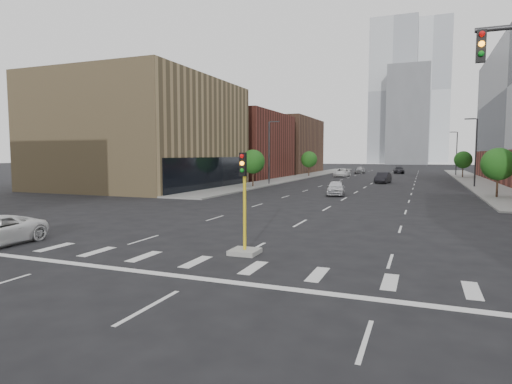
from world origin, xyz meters
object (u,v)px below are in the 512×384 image
Objects in this scene: car_near_left at (336,188)px; car_far_left at (342,173)px; median_traffic_signal at (244,232)px; car_distant at (360,170)px; car_deep_right at (399,170)px; car_mid_right at (383,178)px.

car_far_left is at bearing 90.84° from car_near_left.
median_traffic_signal reaches higher than car_distant.
car_deep_right is at bearing 78.36° from car_near_left.
car_far_left is 21.33m from car_deep_right.
car_mid_right is 0.85× the size of car_far_left.
car_far_left is 1.21× the size of car_distant.
car_distant is at bearing 86.88° from car_near_left.
car_far_left is at bearing 125.06° from car_mid_right.
car_mid_right reaches higher than car_far_left.
car_far_left is (-7.78, 67.79, -0.17)m from median_traffic_signal.
car_mid_right is 0.89× the size of car_deep_right.
median_traffic_signal reaches higher than car_deep_right.
car_far_left is at bearing 96.54° from median_traffic_signal.
median_traffic_signal is 86.80m from car_deep_right.
car_mid_right is (3.00, 22.18, 0.03)m from car_near_left.
car_far_left reaches higher than car_deep_right.
median_traffic_signal is at bearing -85.28° from car_mid_right.
car_mid_right is 19.35m from car_far_left.
median_traffic_signal is 0.89× the size of car_mid_right.
car_distant is (-5.02, 55.70, 0.03)m from car_near_left.
car_near_left is (-1.50, 28.63, -0.19)m from median_traffic_signal.
median_traffic_signal is 84.59m from car_distant.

